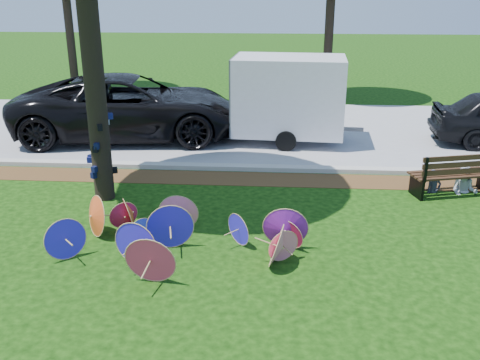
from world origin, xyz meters
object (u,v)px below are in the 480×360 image
(black_van, at_px, (130,107))
(parasol_pile, at_px, (179,231))
(park_bench, at_px, (452,173))
(person_right, at_px, (467,168))
(person_left, at_px, (436,171))
(cargo_trailer, at_px, (289,95))

(black_van, bearing_deg, parasol_pile, -166.18)
(black_van, relative_size, park_bench, 3.61)
(parasol_pile, xyz_separation_m, person_right, (6.12, 3.30, 0.23))
(black_van, xyz_separation_m, person_left, (8.25, -4.14, -0.46))
(black_van, relative_size, person_right, 5.66)
(black_van, height_order, person_right, black_van)
(parasol_pile, xyz_separation_m, person_left, (5.42, 3.30, 0.13))
(cargo_trailer, xyz_separation_m, park_bench, (3.70, -4.08, -0.93))
(black_van, height_order, park_bench, black_van)
(parasol_pile, distance_m, park_bench, 6.62)
(park_bench, distance_m, person_right, 0.37)
(parasol_pile, height_order, person_right, person_right)
(black_van, bearing_deg, person_right, -121.83)
(parasol_pile, bearing_deg, cargo_trailer, 74.26)
(black_van, bearing_deg, cargo_trailer, -98.25)
(cargo_trailer, bearing_deg, black_van, -177.53)
(cargo_trailer, distance_m, park_bench, 5.59)
(parasol_pile, xyz_separation_m, black_van, (-2.83, 7.44, 0.59))
(black_van, relative_size, person_left, 6.75)
(cargo_trailer, relative_size, person_right, 2.61)
(parasol_pile, bearing_deg, black_van, 110.82)
(black_van, bearing_deg, person_left, -123.66)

